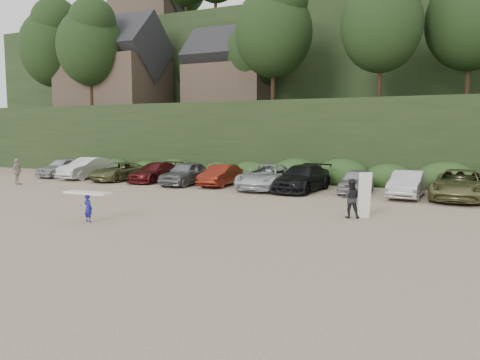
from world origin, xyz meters
The scene contains 6 objects.
ground centered at (0.00, 0.00, 0.00)m, with size 120.00×120.00×0.00m, color tan.
hillside_backdrop centered at (-0.26, 35.93, 11.22)m, with size 90.00×41.50×28.00m.
parked_cars centered at (-1.09, 9.93, 0.77)m, with size 39.62×6.09×1.64m.
distant_walker centered at (-19.04, 4.74, 0.91)m, with size 1.06×0.44×1.82m, color #B1A596.
child_surfer centered at (-5.14, -3.31, 0.85)m, with size 2.09×0.63×1.25m.
adult_surfer centered at (4.47, 2.15, 0.85)m, with size 1.33×0.81×1.98m.
Camera 1 is at (8.52, -17.81, 3.75)m, focal length 35.00 mm.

